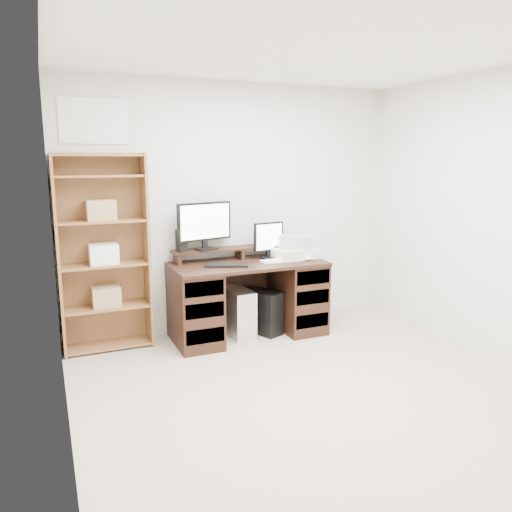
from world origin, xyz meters
TOP-DOWN VIEW (x-y plane):
  - room at (-0.00, 0.00)m, footprint 3.54×4.04m
  - desk at (0.00, 1.64)m, footprint 1.50×0.70m
  - riser_shelf at (0.00, 1.85)m, footprint 1.40×0.22m
  - monitor_wide at (-0.37, 1.84)m, footprint 0.58×0.20m
  - monitor_small at (0.28, 1.75)m, footprint 0.34×0.15m
  - speaker at (-0.60, 1.83)m, footprint 0.11×0.11m
  - keyboard_black at (-0.26, 1.54)m, footprint 0.43×0.27m
  - keyboard_white at (0.33, 1.55)m, footprint 0.44×0.15m
  - mouse at (0.60, 1.49)m, footprint 0.09×0.07m
  - printer at (0.51, 1.64)m, footprint 0.44×0.34m
  - basket at (0.51, 1.64)m, footprint 0.36×0.31m
  - tower_silver at (-0.09, 1.70)m, footprint 0.24×0.49m
  - tower_black at (0.16, 1.66)m, footprint 0.35×0.48m
  - bookshelf at (-1.33, 1.86)m, footprint 0.80×0.30m

SIDE VIEW (x-z plane):
  - tower_black at x=0.16m, z-range 0.00..0.44m
  - tower_silver at x=-0.09m, z-range 0.00..0.47m
  - desk at x=0.00m, z-range 0.01..0.76m
  - keyboard_white at x=0.33m, z-range 0.75..0.77m
  - keyboard_black at x=-0.26m, z-range 0.75..0.77m
  - mouse at x=0.60m, z-range 0.75..0.78m
  - printer at x=0.51m, z-range 0.75..0.85m
  - riser_shelf at x=0.00m, z-range 0.78..0.90m
  - bookshelf at x=-1.33m, z-range 0.02..1.82m
  - basket at x=0.51m, z-range 0.85..0.99m
  - monitor_small at x=0.28m, z-range 0.77..1.13m
  - speaker at x=-0.60m, z-range 0.87..1.08m
  - monitor_wide at x=-0.37m, z-range 0.90..1.36m
  - room at x=0.00m, z-range -0.02..2.52m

